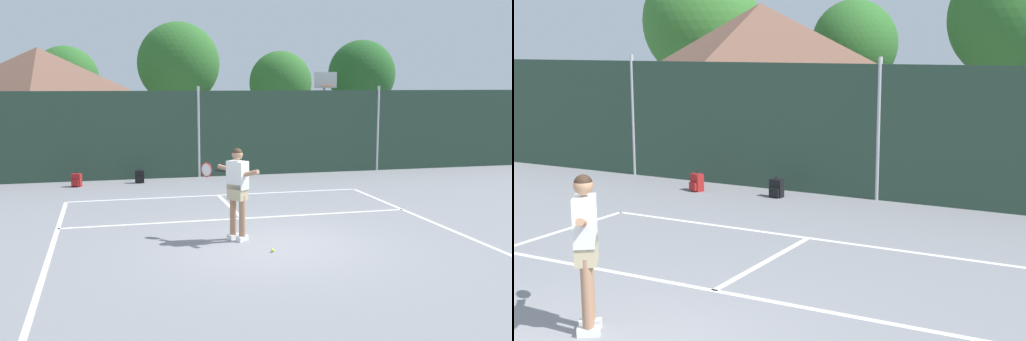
# 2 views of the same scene
# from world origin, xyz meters

# --- Properties ---
(ground_plane) EXTENTS (120.00, 120.00, 0.00)m
(ground_plane) POSITION_xyz_m (0.00, 0.00, 0.00)
(ground_plane) COLOR gray
(court_markings) EXTENTS (8.30, 11.10, 0.01)m
(court_markings) POSITION_xyz_m (0.00, 0.65, 0.00)
(court_markings) COLOR white
(court_markings) RESTS_ON ground
(chainlink_fence) EXTENTS (26.09, 0.09, 3.03)m
(chainlink_fence) POSITION_xyz_m (-0.00, 9.00, 1.44)
(chainlink_fence) COLOR #284233
(chainlink_fence) RESTS_ON ground
(basketball_hoop) EXTENTS (0.90, 0.67, 3.55)m
(basketball_hoop) POSITION_xyz_m (5.12, 10.76, 2.31)
(basketball_hoop) COLOR #9E9EA3
(basketball_hoop) RESTS_ON ground
(clubhouse_building) EXTENTS (5.63, 4.92, 4.50)m
(clubhouse_building) POSITION_xyz_m (-5.45, 13.76, 2.33)
(clubhouse_building) COLOR beige
(clubhouse_building) RESTS_ON ground
(treeline_backdrop) EXTENTS (26.54, 4.42, 6.67)m
(treeline_backdrop) POSITION_xyz_m (-2.34, 19.86, 3.86)
(treeline_backdrop) COLOR brown
(treeline_backdrop) RESTS_ON ground
(tennis_player) EXTENTS (0.99, 1.12, 1.85)m
(tennis_player) POSITION_xyz_m (-0.53, 0.62, 1.11)
(tennis_player) COLOR silver
(tennis_player) RESTS_ON ground
(tennis_ball) EXTENTS (0.07, 0.07, 0.07)m
(tennis_ball) POSITION_xyz_m (-0.07, -0.41, 0.03)
(tennis_ball) COLOR #CCE033
(tennis_ball) RESTS_ON ground
(backpack_red) EXTENTS (0.32, 0.31, 0.46)m
(backpack_red) POSITION_xyz_m (-3.93, 7.97, 0.19)
(backpack_red) COLOR maroon
(backpack_red) RESTS_ON ground
(backpack_black) EXTENTS (0.29, 0.25, 0.46)m
(backpack_black) POSITION_xyz_m (-2.02, 8.22, 0.19)
(backpack_black) COLOR black
(backpack_black) RESTS_ON ground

